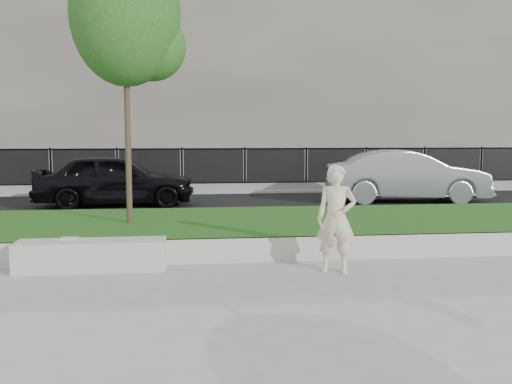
{
  "coord_description": "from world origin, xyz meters",
  "views": [
    {
      "loc": [
        -0.41,
        -7.93,
        2.04
      ],
      "look_at": [
        0.69,
        1.2,
        1.12
      ],
      "focal_mm": 40.0,
      "sensor_mm": 36.0,
      "label": 1
    }
  ],
  "objects": [
    {
      "name": "ground",
      "position": [
        0.0,
        0.0,
        0.0
      ],
      "size": [
        90.0,
        90.0,
        0.0
      ],
      "primitive_type": "plane",
      "color": "gray",
      "rests_on": "ground"
    },
    {
      "name": "iron_fence",
      "position": [
        0.0,
        12.0,
        0.54
      ],
      "size": [
        32.0,
        0.3,
        1.5
      ],
      "color": "slate",
      "rests_on": "far_pavement"
    },
    {
      "name": "building_facade",
      "position": [
        0.0,
        20.0,
        5.0
      ],
      "size": [
        34.0,
        10.0,
        10.0
      ],
      "primitive_type": "cube",
      "color": "#5C5751",
      "rests_on": "ground"
    },
    {
      "name": "car_dark",
      "position": [
        -2.44,
        8.44,
        0.79
      ],
      "size": [
        4.5,
        2.01,
        1.5
      ],
      "primitive_type": "imported",
      "rotation": [
        0.0,
        0.0,
        1.62
      ],
      "color": "black",
      "rests_on": "street"
    },
    {
      "name": "car_silver",
      "position": [
        6.14,
        8.46,
        0.82
      ],
      "size": [
        4.88,
        2.16,
        1.56
      ],
      "primitive_type": "imported",
      "rotation": [
        0.0,
        0.0,
        1.46
      ],
      "color": "#9899A0",
      "rests_on": "street"
    },
    {
      "name": "book",
      "position": [
        -2.22,
        0.94,
        0.47
      ],
      "size": [
        0.25,
        0.19,
        0.03
      ],
      "primitive_type": "cube",
      "rotation": [
        0.0,
        0.0,
        -0.09
      ],
      "color": "beige",
      "rests_on": "stone_bench"
    },
    {
      "name": "grass_kerb",
      "position": [
        0.0,
        1.04,
        0.2
      ],
      "size": [
        34.0,
        0.08,
        0.4
      ],
      "primitive_type": "cube",
      "color": "#ADAAA2",
      "rests_on": "ground"
    },
    {
      "name": "street",
      "position": [
        0.0,
        8.5,
        0.02
      ],
      "size": [
        34.0,
        7.0,
        0.04
      ],
      "primitive_type": "cube",
      "color": "black",
      "rests_on": "ground"
    },
    {
      "name": "far_pavement",
      "position": [
        0.0,
        13.0,
        0.06
      ],
      "size": [
        34.0,
        3.0,
        0.12
      ],
      "primitive_type": "cube",
      "color": "gray",
      "rests_on": "ground"
    },
    {
      "name": "stone_bench",
      "position": [
        -1.87,
        0.8,
        0.23
      ],
      "size": [
        2.23,
        0.56,
        0.46
      ],
      "primitive_type": "cube",
      "color": "#ADAAA2",
      "rests_on": "ground"
    },
    {
      "name": "man",
      "position": [
        1.78,
        0.25,
        0.8
      ],
      "size": [
        0.68,
        0.55,
        1.61
      ],
      "primitive_type": "imported",
      "rotation": [
        0.0,
        0.0,
        -0.32
      ],
      "color": "beige",
      "rests_on": "ground"
    },
    {
      "name": "grass_bank",
      "position": [
        0.0,
        3.0,
        0.2
      ],
      "size": [
        34.0,
        4.0,
        0.4
      ],
      "primitive_type": "cube",
      "color": "black",
      "rests_on": "ground"
    },
    {
      "name": "young_tree",
      "position": [
        -1.43,
        2.94,
        4.14
      ],
      "size": [
        2.1,
        2.01,
        5.14
      ],
      "color": "#38281C",
      "rests_on": "grass_bank"
    }
  ]
}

